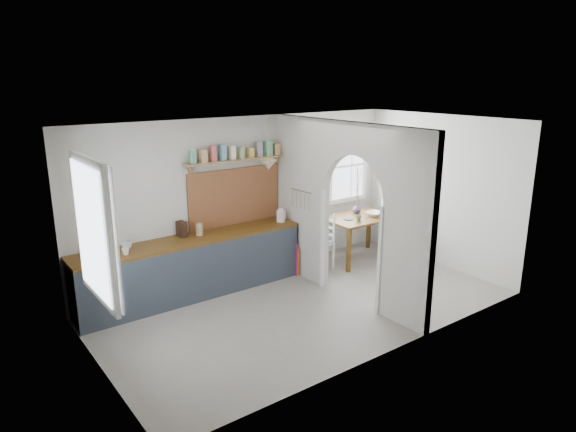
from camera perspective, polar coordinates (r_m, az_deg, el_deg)
floor at (r=7.53m, az=2.03°, el=-9.89°), size 5.80×3.20×0.01m
ceiling at (r=6.84m, az=2.24°, el=10.22°), size 5.80×3.20×0.01m
walls at (r=7.08m, az=2.13°, el=-0.32°), size 5.81×3.21×2.60m
partition at (r=7.52m, az=6.04°, el=1.74°), size 0.12×3.20×2.60m
kitchen_window at (r=5.71m, az=-20.96°, el=-1.55°), size 0.10×1.16×1.50m
nook_window at (r=9.31m, az=4.82°, el=5.33°), size 1.76×0.10×1.30m
counter at (r=7.84m, az=-10.59°, el=-5.49°), size 3.50×0.60×0.90m
sink at (r=7.24m, az=-19.94°, el=-4.29°), size 0.40×0.40×0.02m
backsplash at (r=8.21m, az=-5.88°, el=2.17°), size 1.65×0.03×0.90m
shelf at (r=8.01m, az=-5.69°, el=6.67°), size 1.75×0.20×0.21m
pendant_lamp at (r=7.94m, az=-2.19°, el=5.69°), size 0.26×0.26×0.16m
utensil_rail at (r=8.09m, az=1.53°, el=2.78°), size 0.02×0.50×0.02m
dining_table at (r=9.29m, az=7.94°, el=-2.43°), size 1.29×0.88×0.80m
chair_left at (r=8.71m, az=3.17°, el=-2.83°), size 0.46×0.46×0.99m
chair_right at (r=9.90m, az=12.02°, el=-0.96°), size 0.45×0.45×0.97m
kettle at (r=8.36m, az=-0.81°, el=0.11°), size 0.20×0.17×0.22m
mug_a at (r=7.18m, az=-17.59°, el=-3.76°), size 0.13×0.13×0.09m
mug_b at (r=7.42m, az=-17.47°, el=-3.07°), size 0.16×0.16×0.11m
knife_block at (r=7.74m, az=-11.74°, el=-1.43°), size 0.13×0.17×0.24m
jar at (r=7.79m, az=-9.81°, el=-1.47°), size 0.11×0.11×0.18m
towel_magenta at (r=8.47m, az=0.99°, el=-4.94°), size 0.02×0.03×0.56m
towel_orange at (r=8.45m, az=1.15°, el=-5.17°), size 0.02×0.03×0.46m
bowl at (r=9.26m, az=9.59°, el=0.24°), size 0.31×0.31×0.07m
table_cup at (r=8.89m, az=7.86°, el=-0.22°), size 0.14×0.14×0.10m
plate at (r=8.97m, az=6.71°, el=-0.33°), size 0.21×0.21×0.01m
vase at (r=9.37m, az=7.64°, el=0.80°), size 0.18×0.18×0.17m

